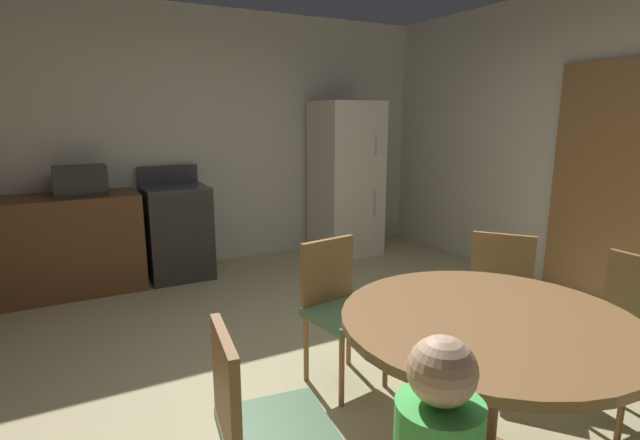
{
  "coord_description": "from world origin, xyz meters",
  "views": [
    {
      "loc": [
        -1.37,
        -2.18,
        1.6
      ],
      "look_at": [
        0.26,
        0.83,
        0.86
      ],
      "focal_mm": 27.23,
      "sensor_mm": 36.0,
      "label": 1
    }
  ],
  "objects_px": {
    "microwave": "(80,180)",
    "chair_northeast": "(499,295)",
    "refrigerator": "(346,179)",
    "chair_north": "(339,303)",
    "chair_west": "(259,423)",
    "dining_table": "(486,350)",
    "chair_east": "(624,327)",
    "oven_range": "(177,231)"
  },
  "relations": [
    {
      "from": "microwave",
      "to": "chair_north",
      "type": "distance_m",
      "value": 2.83
    },
    {
      "from": "dining_table",
      "to": "chair_north",
      "type": "relative_size",
      "value": 1.45
    },
    {
      "from": "microwave",
      "to": "chair_east",
      "type": "relative_size",
      "value": 0.51
    },
    {
      "from": "refrigerator",
      "to": "dining_table",
      "type": "bearing_deg",
      "value": -111.78
    },
    {
      "from": "chair_west",
      "to": "chair_east",
      "type": "height_order",
      "value": "same"
    },
    {
      "from": "dining_table",
      "to": "chair_north",
      "type": "bearing_deg",
      "value": 98.61
    },
    {
      "from": "refrigerator",
      "to": "chair_east",
      "type": "distance_m",
      "value": 3.49
    },
    {
      "from": "oven_range",
      "to": "chair_west",
      "type": "bearing_deg",
      "value": -97.35
    },
    {
      "from": "chair_east",
      "to": "refrigerator",
      "type": "bearing_deg",
      "value": -95.09
    },
    {
      "from": "refrigerator",
      "to": "microwave",
      "type": "height_order",
      "value": "refrigerator"
    },
    {
      "from": "microwave",
      "to": "chair_northeast",
      "type": "height_order",
      "value": "microwave"
    },
    {
      "from": "dining_table",
      "to": "chair_east",
      "type": "bearing_deg",
      "value": -0.88
    },
    {
      "from": "microwave",
      "to": "chair_west",
      "type": "relative_size",
      "value": 0.51
    },
    {
      "from": "oven_range",
      "to": "refrigerator",
      "type": "distance_m",
      "value": 1.99
    },
    {
      "from": "refrigerator",
      "to": "chair_north",
      "type": "relative_size",
      "value": 2.02
    },
    {
      "from": "oven_range",
      "to": "chair_east",
      "type": "distance_m",
      "value": 3.84
    },
    {
      "from": "chair_west",
      "to": "chair_north",
      "type": "relative_size",
      "value": 1.0
    },
    {
      "from": "chair_north",
      "to": "chair_east",
      "type": "bearing_deg",
      "value": 40.26
    },
    {
      "from": "microwave",
      "to": "chair_north",
      "type": "height_order",
      "value": "microwave"
    },
    {
      "from": "dining_table",
      "to": "chair_west",
      "type": "xyz_separation_m",
      "value": [
        -1.0,
        0.13,
        -0.11
      ]
    },
    {
      "from": "chair_northeast",
      "to": "refrigerator",
      "type": "bearing_deg",
      "value": -140.1
    },
    {
      "from": "chair_east",
      "to": "chair_west",
      "type": "bearing_deg",
      "value": -3.34
    },
    {
      "from": "refrigerator",
      "to": "chair_northeast",
      "type": "relative_size",
      "value": 2.02
    },
    {
      "from": "microwave",
      "to": "chair_east",
      "type": "bearing_deg",
      "value": -55.48
    },
    {
      "from": "dining_table",
      "to": "refrigerator",
      "type": "bearing_deg",
      "value": 68.22
    },
    {
      "from": "oven_range",
      "to": "chair_east",
      "type": "height_order",
      "value": "oven_range"
    },
    {
      "from": "oven_range",
      "to": "chair_northeast",
      "type": "xyz_separation_m",
      "value": [
        1.36,
        -2.86,
        0.03
      ]
    },
    {
      "from": "chair_northeast",
      "to": "dining_table",
      "type": "bearing_deg",
      "value": 0.0
    },
    {
      "from": "dining_table",
      "to": "chair_west",
      "type": "height_order",
      "value": "chair_west"
    },
    {
      "from": "refrigerator",
      "to": "chair_west",
      "type": "bearing_deg",
      "value": -125.74
    },
    {
      "from": "chair_west",
      "to": "microwave",
      "type": "bearing_deg",
      "value": 104.23
    },
    {
      "from": "refrigerator",
      "to": "chair_east",
      "type": "bearing_deg",
      "value": -95.97
    },
    {
      "from": "refrigerator",
      "to": "dining_table",
      "type": "height_order",
      "value": "refrigerator"
    },
    {
      "from": "dining_table",
      "to": "chair_north",
      "type": "distance_m",
      "value": 1.02
    },
    {
      "from": "refrigerator",
      "to": "chair_northeast",
      "type": "bearing_deg",
      "value": -101.68
    },
    {
      "from": "refrigerator",
      "to": "chair_east",
      "type": "xyz_separation_m",
      "value": [
        -0.36,
        -3.45,
        -0.38
      ]
    },
    {
      "from": "chair_west",
      "to": "refrigerator",
      "type": "bearing_deg",
      "value": 61.82
    },
    {
      "from": "refrigerator",
      "to": "chair_northeast",
      "type": "distance_m",
      "value": 2.89
    },
    {
      "from": "microwave",
      "to": "chair_west",
      "type": "height_order",
      "value": "microwave"
    },
    {
      "from": "microwave",
      "to": "refrigerator",
      "type": "bearing_deg",
      "value": -1.04
    },
    {
      "from": "microwave",
      "to": "dining_table",
      "type": "bearing_deg",
      "value": -68.18
    },
    {
      "from": "oven_range",
      "to": "chair_north",
      "type": "distance_m",
      "value": 2.52
    }
  ]
}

